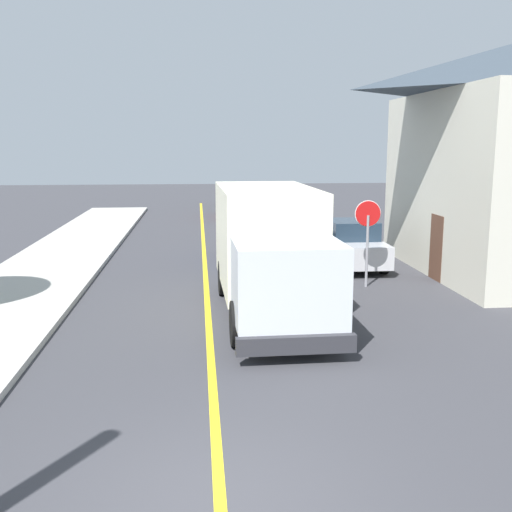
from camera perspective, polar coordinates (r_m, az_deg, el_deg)
name	(u,v)px	position (r m, az deg, el deg)	size (l,w,h in m)	color
ground_plane	(220,502)	(7.97, -3.42, -22.23)	(120.00, 120.00, 0.00)	#38383D
centre_line_yellow	(207,298)	(17.25, -4.66, -3.96)	(0.16, 56.00, 0.01)	gold
box_truck	(270,245)	(15.37, 1.29, 1.01)	(2.55, 7.23, 3.20)	#F2EDCC
parked_car_near	(250,239)	(22.75, -0.54, 1.64)	(1.91, 4.45, 1.67)	#2D4793
parked_car_mid	(251,216)	(29.84, -0.50, 3.76)	(1.99, 4.47, 1.67)	#B7B7BC
parked_car_far	(236,204)	(36.36, -1.91, 4.98)	(1.96, 4.46, 1.67)	maroon
parked_car_furthest	(236,195)	(42.72, -1.88, 5.81)	(1.90, 4.44, 1.67)	#4C564C
parked_van_across	(351,244)	(21.71, 8.99, 1.08)	(1.84, 4.42, 1.67)	#B7B7BC
stop_sign	(368,227)	(18.52, 10.51, 2.74)	(0.80, 0.10, 2.65)	gray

